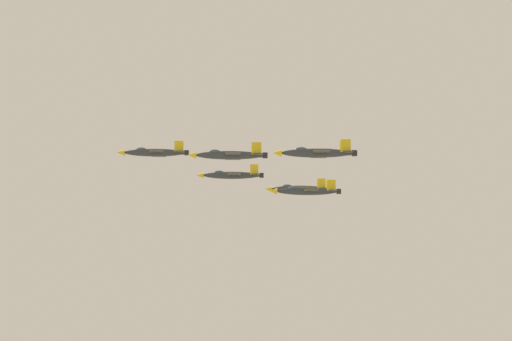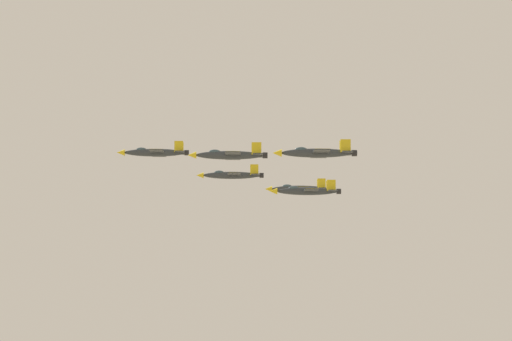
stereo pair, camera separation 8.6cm
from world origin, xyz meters
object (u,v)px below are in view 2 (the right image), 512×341
object	(u,v)px
jet_left_outer	(317,153)
jet_right_outer	(299,189)
jet_lead	(155,152)
jet_slot_rear	(307,191)
jet_left_wingman	(229,155)
jet_right_wingman	(231,175)

from	to	relation	value
jet_left_outer	jet_right_outer	distance (m)	59.86
jet_lead	jet_left_outer	bearing A→B (deg)	139.10
jet_right_outer	jet_slot_rear	xyz separation A→B (m)	(24.71, 16.89, -4.34)
jet_left_wingman	jet_right_outer	distance (m)	48.25
jet_left_wingman	jet_slot_rear	bearing A→B (deg)	-140.22
jet_right_outer	jet_slot_rear	bearing A→B (deg)	89.50
jet_lead	jet_right_outer	bearing A→B (deg)	-140.17
jet_lead	jet_left_outer	size ratio (longest dim) A/B	0.99
jet_left_outer	jet_slot_rear	size ratio (longest dim) A/B	1.02
jet_left_outer	jet_lead	bearing A→B (deg)	-40.41
jet_lead	jet_right_outer	size ratio (longest dim) A/B	0.96
jet_right_wingman	jet_slot_rear	bearing A→B (deg)	139.67
jet_slot_rear	jet_right_outer	bearing A→B (deg)	-90.96
jet_right_wingman	jet_lead	bearing A→B (deg)	40.40
jet_left_outer	jet_right_wingman	bearing A→B (deg)	-68.63
jet_left_wingman	jet_right_outer	xyz separation A→B (m)	(-47.00, -10.80, -1.57)
jet_lead	jet_slot_rear	xyz separation A→B (m)	(-19.87, 29.07, -8.97)
jet_left_wingman	jet_left_outer	world-z (taller)	jet_left_wingman
jet_left_wingman	jet_slot_rear	distance (m)	23.85
jet_lead	jet_slot_rear	distance (m)	36.34
jet_left_wingman	jet_lead	bearing A→B (deg)	-40.95
jet_left_outer	jet_slot_rear	bearing A→B (deg)	-90.04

